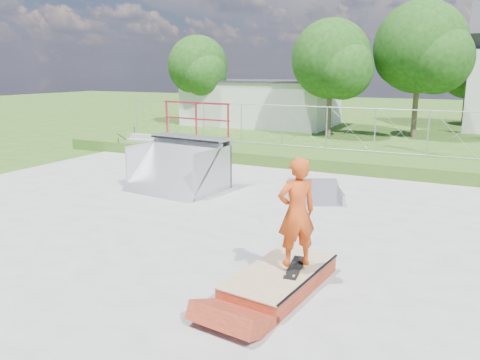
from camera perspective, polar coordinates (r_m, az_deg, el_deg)
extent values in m
plane|color=#2E4F16|center=(10.95, -5.15, -6.95)|extent=(120.00, 120.00, 0.00)
cube|color=gray|center=(10.95, -5.15, -6.85)|extent=(20.00, 16.00, 0.04)
cube|color=#2E4F16|center=(19.37, 9.54, 2.56)|extent=(24.00, 3.00, 0.50)
cube|color=maroon|center=(8.45, 4.94, -12.06)|extent=(1.40, 2.47, 0.33)
cube|color=#A1825C|center=(8.37, 4.96, -10.97)|extent=(1.42, 2.49, 0.02)
cube|color=black|center=(8.36, 6.72, -10.63)|extent=(0.29, 0.81, 0.13)
imported|color=#C14114|center=(8.03, 6.90, -4.42)|extent=(0.81, 0.81, 1.90)
cube|color=silver|center=(33.63, 2.64, 9.32)|extent=(10.00, 6.00, 3.00)
cylinder|color=brown|center=(27.88, 10.75, 7.74)|extent=(0.30, 0.30, 2.45)
sphere|color=#17380F|center=(27.77, 11.04, 14.29)|extent=(4.48, 4.48, 4.48)
sphere|color=#17380F|center=(27.01, 12.43, 13.08)|extent=(3.36, 3.36, 3.36)
cylinder|color=brown|center=(29.01, 20.52, 7.70)|extent=(0.30, 0.30, 2.80)
sphere|color=#17380F|center=(28.94, 21.11, 14.87)|extent=(5.12, 5.12, 5.12)
sphere|color=#17380F|center=(28.20, 22.87, 13.49)|extent=(3.84, 3.84, 3.84)
cylinder|color=brown|center=(33.71, -5.07, 8.68)|extent=(0.30, 0.30, 2.27)
sphere|color=#17380F|center=(33.61, -5.17, 13.71)|extent=(4.16, 4.16, 4.16)
sphere|color=#17380F|center=(32.77, -4.44, 12.83)|extent=(3.12, 3.12, 3.12)
cylinder|color=brown|center=(36.87, 25.70, 7.69)|extent=(0.30, 0.30, 2.10)
sphere|color=#17380F|center=(36.77, 26.13, 11.91)|extent=(3.84, 3.84, 3.84)
sphere|color=#17380F|center=(36.29, 27.19, 11.04)|extent=(2.88, 2.88, 2.88)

